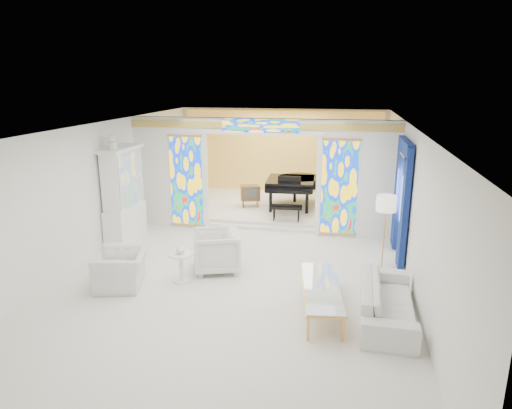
% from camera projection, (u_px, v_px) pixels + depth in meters
% --- Properties ---
extents(floor, '(12.00, 12.00, 0.00)m').
position_uv_depth(floor, '(245.00, 258.00, 10.46)').
color(floor, silver).
rests_on(floor, ground).
extents(ceiling, '(7.00, 12.00, 0.02)m').
position_uv_depth(ceiling, '(245.00, 126.00, 9.66)').
color(ceiling, white).
rests_on(ceiling, wall_back).
extents(wall_back, '(7.00, 0.02, 3.00)m').
position_uv_depth(wall_back, '(282.00, 153.00, 15.74)').
color(wall_back, white).
rests_on(wall_back, floor).
extents(wall_front, '(7.00, 0.02, 3.00)m').
position_uv_depth(wall_front, '(112.00, 344.00, 4.38)').
color(wall_front, white).
rests_on(wall_front, floor).
extents(wall_left, '(0.02, 12.00, 3.00)m').
position_uv_depth(wall_left, '(100.00, 188.00, 10.70)').
color(wall_left, white).
rests_on(wall_left, floor).
extents(wall_right, '(0.02, 12.00, 3.00)m').
position_uv_depth(wall_right, '(410.00, 202.00, 9.41)').
color(wall_right, white).
rests_on(wall_right, floor).
extents(partition_wall, '(7.00, 0.22, 3.00)m').
position_uv_depth(partition_wall, '(261.00, 170.00, 11.91)').
color(partition_wall, white).
rests_on(partition_wall, floor).
extents(stained_glass_left, '(0.90, 0.04, 2.40)m').
position_uv_depth(stained_glass_left, '(186.00, 181.00, 12.27)').
color(stained_glass_left, gold).
rests_on(stained_glass_left, partition_wall).
extents(stained_glass_right, '(0.90, 0.04, 2.40)m').
position_uv_depth(stained_glass_right, '(339.00, 188.00, 11.53)').
color(stained_glass_right, gold).
rests_on(stained_glass_right, partition_wall).
extents(stained_glass_transom, '(2.00, 0.04, 0.34)m').
position_uv_depth(stained_glass_transom, '(261.00, 126.00, 11.50)').
color(stained_glass_transom, gold).
rests_on(stained_glass_transom, partition_wall).
extents(alcove_platform, '(6.80, 3.80, 0.18)m').
position_uv_depth(alcove_platform, '(273.00, 207.00, 14.31)').
color(alcove_platform, silver).
rests_on(alcove_platform, floor).
extents(gold_curtain_back, '(6.70, 0.10, 2.90)m').
position_uv_depth(gold_curtain_back, '(282.00, 153.00, 15.62)').
color(gold_curtain_back, '#EFBA53').
rests_on(gold_curtain_back, wall_back).
extents(chandelier, '(0.48, 0.48, 0.30)m').
position_uv_depth(chandelier, '(280.00, 128.00, 13.53)').
color(chandelier, '#D4944A').
rests_on(chandelier, ceiling).
extents(blue_drapes, '(0.14, 1.85, 2.65)m').
position_uv_depth(blue_drapes, '(402.00, 191.00, 10.07)').
color(blue_drapes, navy).
rests_on(blue_drapes, wall_right).
extents(china_cabinet, '(0.56, 1.46, 2.72)m').
position_uv_depth(china_cabinet, '(124.00, 196.00, 11.30)').
color(china_cabinet, white).
rests_on(china_cabinet, floor).
extents(armchair_left, '(1.19, 1.29, 0.71)m').
position_uv_depth(armchair_left, '(122.00, 269.00, 8.98)').
color(armchair_left, white).
rests_on(armchair_left, floor).
extents(armchair_right, '(1.20, 1.19, 0.87)m').
position_uv_depth(armchair_right, '(216.00, 251.00, 9.68)').
color(armchair_right, white).
rests_on(armchair_right, floor).
extents(sofa, '(0.96, 2.28, 0.66)m').
position_uv_depth(sofa, '(387.00, 301.00, 7.73)').
color(sofa, silver).
rests_on(sofa, floor).
extents(side_table, '(0.57, 0.57, 0.60)m').
position_uv_depth(side_table, '(181.00, 263.00, 9.14)').
color(side_table, white).
rests_on(side_table, floor).
extents(vase, '(0.21, 0.21, 0.18)m').
position_uv_depth(vase, '(180.00, 249.00, 9.06)').
color(vase, silver).
rests_on(vase, side_table).
extents(coffee_table, '(0.90, 2.17, 0.47)m').
position_uv_depth(coffee_table, '(322.00, 288.00, 7.97)').
color(coffee_table, silver).
rests_on(coffee_table, floor).
extents(floor_lamp, '(0.51, 0.51, 1.67)m').
position_uv_depth(floor_lamp, '(386.00, 207.00, 9.33)').
color(floor_lamp, '#D4944A').
rests_on(floor_lamp, floor).
extents(grand_piano, '(1.73, 2.70, 1.06)m').
position_uv_depth(grand_piano, '(295.00, 183.00, 13.88)').
color(grand_piano, black).
rests_on(grand_piano, alcove_platform).
extents(tv_console, '(0.66, 0.54, 0.66)m').
position_uv_depth(tv_console, '(250.00, 193.00, 13.90)').
color(tv_console, brown).
rests_on(tv_console, alcove_platform).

